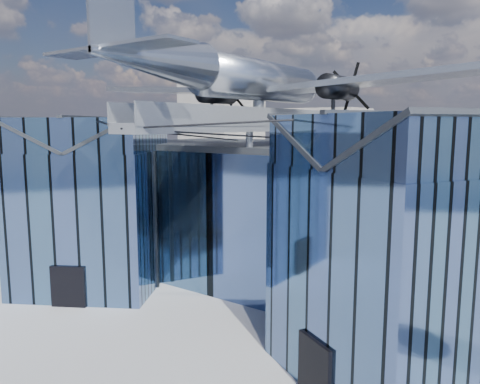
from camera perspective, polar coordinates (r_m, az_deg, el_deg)
The scene contains 3 objects.
ground_plane at distance 28.89m, azimuth -2.40°, elevation -14.76°, with size 120.00×120.00×0.00m, color gray.
museum at distance 31.89m, azimuth 4.01°, elevation -2.15°, with size 32.88×24.50×17.60m.
bg_towers at distance 72.94m, azimuth 24.03°, elevation 6.54°, with size 77.00×24.50×26.00m.
Camera 1 is at (16.47, -20.88, 11.30)m, focal length 35.00 mm.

